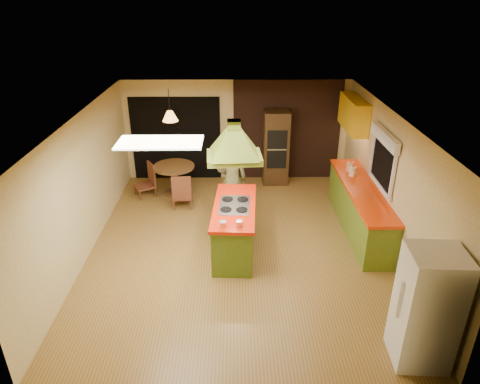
{
  "coord_description": "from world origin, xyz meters",
  "views": [
    {
      "loc": [
        -0.04,
        -6.95,
        4.47
      ],
      "look_at": [
        0.05,
        -0.05,
        1.15
      ],
      "focal_mm": 32.0,
      "sensor_mm": 36.0,
      "label": 1
    }
  ],
  "objects_px": {
    "kitchen_island": "(235,228)",
    "wall_oven": "(276,147)",
    "man": "(232,180)",
    "dining_table": "(174,174)",
    "canister_large": "(350,167)",
    "refrigerator": "(427,308)"
  },
  "relations": [
    {
      "from": "kitchen_island",
      "to": "wall_oven",
      "type": "bearing_deg",
      "value": 75.17
    },
    {
      "from": "kitchen_island",
      "to": "man",
      "type": "bearing_deg",
      "value": 95.56
    },
    {
      "from": "kitchen_island",
      "to": "dining_table",
      "type": "distance_m",
      "value": 2.81
    },
    {
      "from": "dining_table",
      "to": "canister_large",
      "type": "height_order",
      "value": "canister_large"
    },
    {
      "from": "kitchen_island",
      "to": "canister_large",
      "type": "distance_m",
      "value": 2.96
    },
    {
      "from": "kitchen_island",
      "to": "man",
      "type": "distance_m",
      "value": 1.34
    },
    {
      "from": "man",
      "to": "wall_oven",
      "type": "relative_size",
      "value": 0.93
    },
    {
      "from": "wall_oven",
      "to": "refrigerator",
      "type": "bearing_deg",
      "value": -77.28
    },
    {
      "from": "man",
      "to": "canister_large",
      "type": "relative_size",
      "value": 8.1
    },
    {
      "from": "kitchen_island",
      "to": "dining_table",
      "type": "bearing_deg",
      "value": 123.47
    },
    {
      "from": "man",
      "to": "dining_table",
      "type": "height_order",
      "value": "man"
    },
    {
      "from": "refrigerator",
      "to": "man",
      "type": "bearing_deg",
      "value": 125.78
    },
    {
      "from": "dining_table",
      "to": "wall_oven",
      "type": "bearing_deg",
      "value": 15.45
    },
    {
      "from": "man",
      "to": "refrigerator",
      "type": "distance_m",
      "value": 4.62
    },
    {
      "from": "dining_table",
      "to": "kitchen_island",
      "type": "bearing_deg",
      "value": -59.86
    },
    {
      "from": "refrigerator",
      "to": "canister_large",
      "type": "height_order",
      "value": "refrigerator"
    },
    {
      "from": "man",
      "to": "canister_large",
      "type": "distance_m",
      "value": 2.53
    },
    {
      "from": "wall_oven",
      "to": "dining_table",
      "type": "xyz_separation_m",
      "value": [
        -2.43,
        -0.67,
        -0.41
      ]
    },
    {
      "from": "wall_oven",
      "to": "dining_table",
      "type": "relative_size",
      "value": 1.91
    },
    {
      "from": "kitchen_island",
      "to": "canister_large",
      "type": "relative_size",
      "value": 9.04
    },
    {
      "from": "man",
      "to": "kitchen_island",
      "type": "bearing_deg",
      "value": 85.24
    },
    {
      "from": "refrigerator",
      "to": "dining_table",
      "type": "xyz_separation_m",
      "value": [
        -3.82,
        5.06,
        -0.32
      ]
    }
  ]
}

